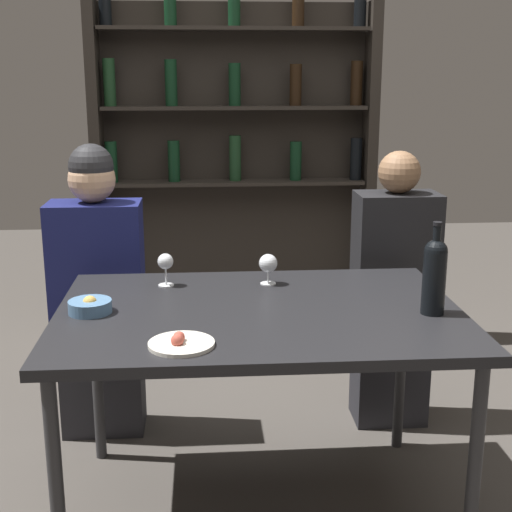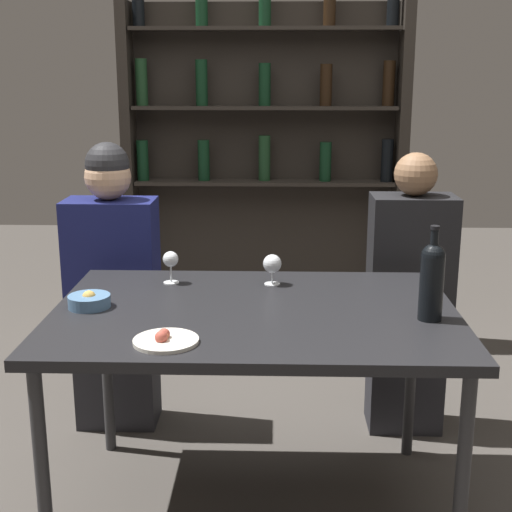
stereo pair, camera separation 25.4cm
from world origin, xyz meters
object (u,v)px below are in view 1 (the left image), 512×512
Objects in this scene: wine_glass_0 at (268,264)px; seated_person_right at (393,298)px; wine_glass_1 at (166,263)px; food_plate_0 at (181,343)px; seated_person_left at (99,297)px; wine_bottle at (434,273)px; snack_bowl at (90,306)px.

seated_person_right reaches higher than wine_glass_0.
food_plate_0 is at bearing -83.33° from wine_glass_1.
seated_person_left is (-0.31, 0.37, -0.25)m from wine_glass_1.
wine_glass_0 is 0.39m from wine_glass_1.
seated_person_left is (-0.70, 0.38, -0.24)m from wine_glass_0.
wine_glass_0 is at bearing 143.56° from wine_bottle.
wine_bottle is at bearing 15.72° from food_plate_0.
wine_glass_0 is at bearing 62.98° from food_plate_0.
wine_bottle is at bearing -23.30° from wine_glass_1.
seated_person_right is at bearing 0.00° from seated_person_left.
wine_bottle is at bearing -36.44° from wine_glass_0.
seated_person_right is (0.60, 0.38, -0.27)m from wine_glass_0.
wine_glass_1 is (-0.91, 0.39, -0.05)m from wine_bottle.
wine_glass_0 is 0.81× the size of snack_bowl.
wine_glass_1 is at bearing 156.70° from wine_bottle.
seated_person_right is at bearing 32.43° from wine_glass_0.
snack_bowl is at bearing -128.84° from wine_glass_1.
wine_glass_1 reaches higher than snack_bowl.
seated_person_left is 1.03× the size of seated_person_right.
snack_bowl is 0.12× the size of seated_person_right.
seated_person_left is at bearing 148.04° from wine_bottle.
seated_person_left is (-0.39, 1.00, -0.17)m from food_plate_0.
wine_glass_0 reaches higher than food_plate_0.
wine_glass_1 reaches higher than food_plate_0.
wine_bottle is 0.99m from wine_glass_1.
wine_glass_1 is at bearing 51.16° from snack_bowl.
food_plate_0 is at bearing -132.44° from seated_person_right.
wine_glass_1 is 0.10× the size of seated_person_left.
seated_person_right is at bearing 84.19° from wine_bottle.
wine_bottle is 2.16× the size of snack_bowl.
wine_glass_0 is 0.69m from snack_bowl.
food_plate_0 is at bearing -68.75° from seated_person_left.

